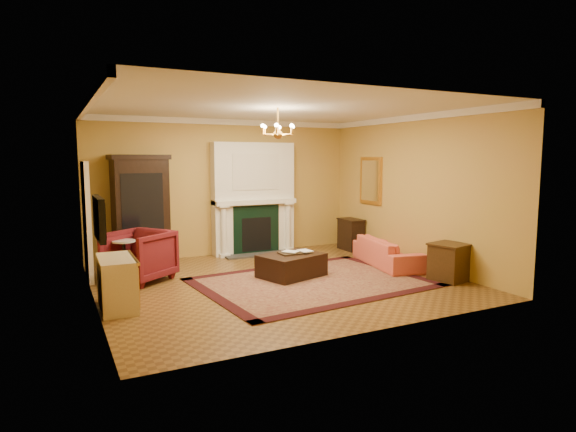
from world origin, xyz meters
TOP-DOWN VIEW (x-y plane):
  - floor at (0.00, 0.00)m, footprint 6.00×5.50m
  - ceiling at (0.00, 0.00)m, footprint 6.00×5.50m
  - wall_back at (0.00, 2.76)m, footprint 6.00×0.02m
  - wall_front at (0.00, -2.76)m, footprint 6.00×0.02m
  - wall_left at (-3.01, 0.00)m, footprint 0.02×5.50m
  - wall_right at (3.01, 0.00)m, footprint 0.02×5.50m
  - fireplace at (0.60, 2.57)m, footprint 1.90×0.70m
  - crown_molding at (0.00, 0.96)m, footprint 6.00×5.50m
  - doorway at (-2.95, 1.70)m, footprint 0.08×1.05m
  - tv_panel at (-2.95, -0.60)m, footprint 0.09×0.95m
  - gilt_mirror at (2.97, 1.40)m, footprint 0.06×0.76m
  - chandelier at (-0.00, 0.00)m, footprint 0.63×0.55m
  - oriental_rug at (0.49, -0.34)m, footprint 4.03×3.16m
  - china_cabinet at (-1.90, 2.49)m, footprint 1.11×0.59m
  - wingback_armchair at (-2.18, 1.09)m, footprint 1.30×1.31m
  - pedestal_table at (-2.40, 1.28)m, footprint 0.40×0.40m
  - commode at (-2.73, -0.35)m, footprint 0.49×1.00m
  - coral_sofa at (2.51, 0.15)m, footprint 0.91×1.95m
  - end_table at (2.72, -1.30)m, footprint 0.65×0.65m
  - console_table at (2.78, 1.89)m, footprint 0.38×0.64m
  - leather_ottoman at (0.34, 0.16)m, footprint 1.28×1.08m
  - ottoman_tray at (0.35, 0.19)m, footprint 0.42×0.33m
  - book_a at (0.26, 0.13)m, footprint 0.18×0.14m
  - book_b at (0.52, 0.15)m, footprint 0.21×0.04m
  - topiary_left at (-0.13, 2.53)m, footprint 0.16×0.16m
  - topiary_right at (1.16, 2.53)m, footprint 0.17×0.17m

SIDE VIEW (x-z plane):
  - floor at x=0.00m, z-range -0.02..0.00m
  - oriental_rug at x=0.49m, z-range 0.00..0.02m
  - leather_ottoman at x=0.34m, z-range 0.02..0.42m
  - end_table at x=2.72m, z-range 0.00..0.63m
  - console_table at x=2.78m, z-range 0.00..0.71m
  - coral_sofa at x=2.51m, z-range 0.00..0.74m
  - commode at x=-2.73m, z-range 0.00..0.74m
  - pedestal_table at x=-2.40m, z-range 0.06..0.77m
  - ottoman_tray at x=0.35m, z-range 0.42..0.45m
  - wingback_armchair at x=-2.18m, z-range 0.00..0.99m
  - book_a at x=0.26m, z-range 0.45..0.73m
  - book_b at x=0.52m, z-range 0.45..0.73m
  - doorway at x=-2.95m, z-range 0.00..2.10m
  - china_cabinet at x=-1.90m, z-range 0.00..2.13m
  - fireplace at x=0.60m, z-range -0.06..2.44m
  - tv_panel at x=-2.95m, z-range 1.06..1.64m
  - topiary_left at x=-0.13m, z-range 1.25..1.69m
  - topiary_right at x=1.16m, z-range 1.25..1.71m
  - wall_back at x=0.00m, z-range 0.00..3.00m
  - wall_front at x=0.00m, z-range 0.00..3.00m
  - wall_left at x=-3.01m, z-range 0.00..3.00m
  - wall_right at x=3.01m, z-range 0.00..3.00m
  - gilt_mirror at x=2.97m, z-range 1.12..2.17m
  - chandelier at x=0.00m, z-range 2.34..2.87m
  - crown_molding at x=0.00m, z-range 2.88..3.00m
  - ceiling at x=0.00m, z-range 3.00..3.02m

